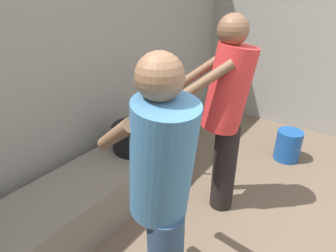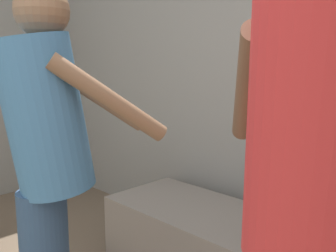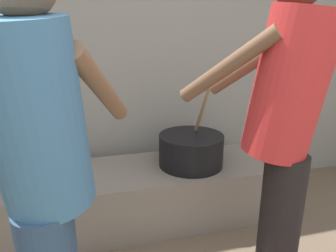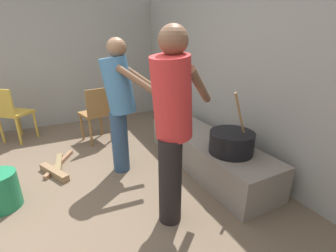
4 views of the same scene
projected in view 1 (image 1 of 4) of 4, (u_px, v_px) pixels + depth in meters
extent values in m
cube|color=gray|center=(51.00, 69.00, 2.35)|extent=(5.78, 0.20, 2.36)
cube|color=slate|center=(104.00, 187.00, 2.50)|extent=(1.97, 0.60, 0.41)
cylinder|color=black|center=(137.00, 137.00, 2.67)|extent=(0.47, 0.47, 0.23)
cylinder|color=#937047|center=(141.00, 103.00, 2.59)|extent=(0.07, 0.25, 0.51)
cylinder|color=teal|center=(162.00, 161.00, 1.31)|extent=(0.43, 0.47, 0.65)
sphere|color=brown|center=(160.00, 77.00, 1.14)|extent=(0.21, 0.21, 0.21)
cylinder|color=brown|center=(162.00, 123.00, 1.52)|extent=(0.25, 0.46, 0.35)
cylinder|color=brown|center=(115.00, 136.00, 1.39)|extent=(0.25, 0.46, 0.35)
cylinder|color=black|center=(224.00, 168.00, 2.42)|extent=(0.20, 0.20, 0.80)
cylinder|color=red|center=(229.00, 89.00, 2.10)|extent=(0.47, 0.49, 0.68)
sphere|color=brown|center=(233.00, 30.00, 1.91)|extent=(0.22, 0.22, 0.22)
cylinder|color=brown|center=(195.00, 75.00, 2.19)|extent=(0.34, 0.43, 0.37)
cylinder|color=brown|center=(199.00, 85.00, 1.95)|extent=(0.34, 0.43, 0.37)
cylinder|color=#194C99|center=(288.00, 145.00, 3.21)|extent=(0.28, 0.28, 0.36)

